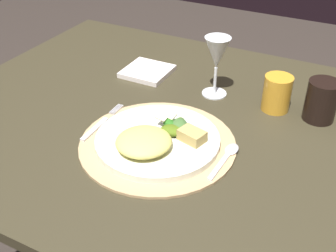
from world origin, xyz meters
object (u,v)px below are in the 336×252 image
(wine_glass, at_px, (217,55))
(dining_table, at_px, (169,165))
(amber_tumbler, at_px, (277,93))
(spoon, at_px, (228,155))
(dark_tumbler, at_px, (321,101))
(napkin, at_px, (147,71))
(fork, at_px, (101,123))
(dinner_plate, at_px, (158,140))

(wine_glass, bearing_deg, dining_table, -110.89)
(wine_glass, height_order, amber_tumbler, wine_glass)
(spoon, bearing_deg, dining_table, 153.90)
(wine_glass, xyz_separation_m, dark_tumbler, (0.27, 0.00, -0.06))
(spoon, distance_m, napkin, 0.43)
(dining_table, bearing_deg, wine_glass, 69.11)
(napkin, bearing_deg, dining_table, -47.53)
(spoon, bearing_deg, fork, -175.60)
(fork, distance_m, spoon, 0.31)
(fork, relative_size, dark_tumbler, 1.68)
(wine_glass, bearing_deg, dark_tumbler, 0.72)
(dining_table, relative_size, amber_tumbler, 12.97)
(dining_table, height_order, amber_tumbler, amber_tumbler)
(napkin, xyz_separation_m, wine_glass, (0.22, -0.02, 0.11))
(dark_tumbler, bearing_deg, fork, -148.97)
(spoon, relative_size, dark_tumbler, 1.36)
(dining_table, relative_size, dinner_plate, 4.25)
(dinner_plate, distance_m, spoon, 0.16)
(fork, bearing_deg, dinner_plate, -1.01)
(dining_table, xyz_separation_m, fork, (-0.12, -0.11, 0.16))
(dining_table, distance_m, dark_tumbler, 0.41)
(spoon, xyz_separation_m, dark_tumbler, (0.14, 0.24, 0.04))
(dining_table, bearing_deg, amber_tumbler, 34.29)
(dinner_plate, bearing_deg, amber_tumbler, 54.74)
(spoon, distance_m, amber_tumbler, 0.25)
(fork, bearing_deg, dark_tumbler, 31.03)
(fork, xyz_separation_m, napkin, (-0.04, 0.29, -0.00))
(dinner_plate, xyz_separation_m, fork, (-0.15, 0.00, -0.00))
(dinner_plate, xyz_separation_m, dark_tumbler, (0.29, 0.27, 0.04))
(dinner_plate, xyz_separation_m, amber_tumbler, (0.19, 0.27, 0.03))
(dining_table, distance_m, dinner_plate, 0.21)
(dining_table, xyz_separation_m, dinner_plate, (0.03, -0.12, 0.17))
(spoon, height_order, dark_tumbler, dark_tumbler)
(dining_table, height_order, fork, fork)
(dining_table, relative_size, wine_glass, 7.32)
(napkin, bearing_deg, spoon, -37.56)
(dinner_plate, xyz_separation_m, wine_glass, (0.03, 0.27, 0.10))
(dining_table, xyz_separation_m, spoon, (0.19, -0.09, 0.16))
(dinner_plate, height_order, napkin, dinner_plate)
(dining_table, height_order, dark_tumbler, dark_tumbler)
(dinner_plate, relative_size, wine_glass, 1.72)
(napkin, height_order, dark_tumbler, dark_tumbler)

